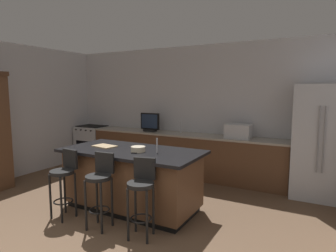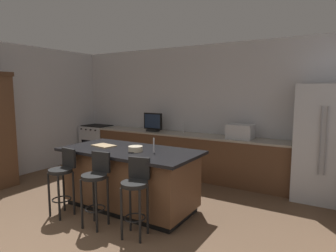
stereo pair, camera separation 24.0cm
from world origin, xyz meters
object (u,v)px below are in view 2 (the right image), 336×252
object	(u,v)px
bar_stool_left	(63,176)
fruit_bowl	(135,149)
microwave	(240,132)
tv_remote	(134,150)
range_oven	(98,143)
tv_monitor	(153,123)
bar_stool_right	(136,190)
refrigerator	(324,143)
kitchen_island	(130,178)
cell_phone	(133,152)
bar_stool_center	(96,182)
cutting_board	(104,146)

from	to	relation	value
bar_stool_left	fruit_bowl	bearing A→B (deg)	42.35
microwave	tv_remote	bearing A→B (deg)	-115.84
tv_remote	range_oven	bearing A→B (deg)	165.66
tv_monitor	tv_remote	bearing A→B (deg)	-63.00
range_oven	tv_monitor	xyz separation A→B (m)	(1.81, -0.05, 0.64)
bar_stool_right	range_oven	bearing A→B (deg)	128.34
refrigerator	fruit_bowl	distance (m)	3.11
range_oven	bar_stool_left	distance (m)	3.40
bar_stool_left	microwave	bearing A→B (deg)	61.02
microwave	range_oven	bearing A→B (deg)	-179.98
kitchen_island	cell_phone	bearing A→B (deg)	-39.79
bar_stool_left	bar_stool_center	world-z (taller)	bar_stool_center
refrigerator	range_oven	size ratio (longest dim) A/B	2.08
refrigerator	tv_monitor	distance (m)	3.45
range_oven	fruit_bowl	bearing A→B (deg)	-35.72
bar_stool_left	bar_stool_right	size ratio (longest dim) A/B	0.99
fruit_bowl	cutting_board	world-z (taller)	fruit_bowl
microwave	cell_phone	world-z (taller)	microwave
bar_stool_center	cutting_board	world-z (taller)	bar_stool_center
bar_stool_center	cell_phone	world-z (taller)	bar_stool_center
cutting_board	microwave	bearing A→B (deg)	50.81
microwave	tv_monitor	xyz separation A→B (m)	(-2.01, -0.05, 0.06)
microwave	bar_stool_center	distance (m)	2.98
bar_stool_left	cell_phone	xyz separation A→B (m)	(0.85, 0.58, 0.35)
bar_stool_right	refrigerator	bearing A→B (deg)	40.25
cutting_board	kitchen_island	bearing A→B (deg)	1.42
bar_stool_right	tv_monitor	bearing A→B (deg)	107.09
bar_stool_right	tv_remote	distance (m)	0.86
tv_monitor	bar_stool_center	distance (m)	2.86
bar_stool_left	cell_phone	world-z (taller)	bar_stool_left
refrigerator	bar_stool_center	world-z (taller)	refrigerator
bar_stool_right	microwave	bearing A→B (deg)	66.36
range_oven	microwave	bearing A→B (deg)	0.02
kitchen_island	cutting_board	distance (m)	0.70
tv_monitor	bar_stool_right	xyz separation A→B (m)	(1.51, -2.61, -0.51)
bar_stool_center	bar_stool_right	world-z (taller)	bar_stool_center
bar_stool_center	tv_remote	distance (m)	0.76
tv_remote	microwave	bearing A→B (deg)	85.71
kitchen_island	bar_stool_right	bearing A→B (deg)	-46.57
bar_stool_right	cell_phone	bearing A→B (deg)	118.12
range_oven	cutting_board	bearing A→B (deg)	-42.72
kitchen_island	range_oven	bearing A→B (deg)	143.52
bar_stool_center	tv_monitor	bearing A→B (deg)	102.17
tv_monitor	cutting_board	xyz separation A→B (m)	(0.37, -1.96, -0.16)
kitchen_island	fruit_bowl	distance (m)	0.53
range_oven	cell_phone	world-z (taller)	cell_phone
bar_stool_left	tv_remote	world-z (taller)	bar_stool_left
kitchen_island	bar_stool_center	size ratio (longest dim) A/B	2.16
kitchen_island	refrigerator	distance (m)	3.24
cutting_board	bar_stool_right	bearing A→B (deg)	-29.28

